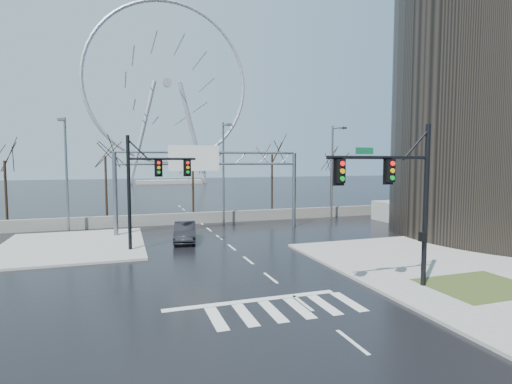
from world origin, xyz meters
name	(u,v)px	position (x,y,z in m)	size (l,w,h in m)	color
ground	(271,278)	(0.00, 0.00, 0.00)	(260.00, 260.00, 0.00)	black
sidewalk_right_ext	(401,254)	(10.00, 2.00, 0.07)	(12.00, 10.00, 0.15)	gray
sidewalk_far	(72,245)	(-11.00, 12.00, 0.07)	(10.00, 12.00, 0.15)	gray
grass_strip	(479,286)	(9.00, -5.00, 0.15)	(5.00, 4.00, 0.02)	#35401B
barrier_wall	(201,218)	(0.00, 20.00, 0.55)	(52.00, 0.50, 1.10)	slate
signal_mast_near	(403,190)	(5.14, -4.04, 4.87)	(5.52, 0.41, 8.00)	black
signal_mast_far	(146,182)	(-5.87, 8.96, 4.83)	(4.72, 0.41, 8.00)	black
sign_gantry	(207,173)	(-0.38, 14.96, 5.18)	(16.36, 0.40, 7.60)	slate
streetlight_left	(66,165)	(-12.00, 18.16, 5.89)	(0.50, 2.55, 10.00)	slate
streetlight_mid	(224,165)	(2.00, 18.16, 5.89)	(0.50, 2.55, 10.00)	slate
streetlight_right	(334,165)	(14.00, 18.16, 5.89)	(0.50, 2.55, 10.00)	slate
tree_far_left	(5,168)	(-18.00, 24.00, 5.57)	(3.50, 3.50, 7.00)	black
tree_left	(105,164)	(-9.00, 23.50, 5.98)	(3.75, 3.75, 7.50)	black
tree_center	(193,171)	(0.00, 24.50, 5.17)	(3.25, 3.25, 6.50)	black
tree_right	(272,161)	(9.00, 23.50, 6.22)	(3.90, 3.90, 7.80)	black
tree_far_right	(331,168)	(17.00, 24.00, 5.41)	(3.40, 3.40, 6.80)	black
ferris_wheel	(167,89)	(5.00, 95.00, 26.13)	(45.00, 6.00, 50.91)	gray
car	(185,232)	(-2.90, 11.18, 0.76)	(1.61, 4.61, 1.52)	black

